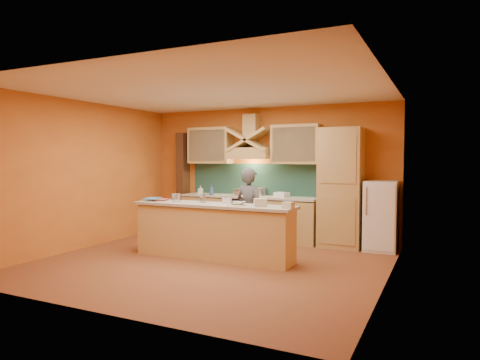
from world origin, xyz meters
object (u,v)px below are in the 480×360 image
at_px(fridge, 381,216).
at_px(mixing_bowl, 238,203).
at_px(person, 250,211).
at_px(kitchen_scale, 227,200).
at_px(stove, 249,218).

distance_m(fridge, mixing_bowl, 2.81).
height_order(person, kitchen_scale, person).
xyz_separation_m(stove, person, (0.61, -1.31, 0.32)).
xyz_separation_m(fridge, kitchen_scale, (-2.30, -1.78, 0.35)).
bearing_deg(person, stove, -50.34).
bearing_deg(person, kitchen_scale, 81.06).
distance_m(stove, fridge, 2.71).
bearing_deg(kitchen_scale, person, 54.33).
distance_m(kitchen_scale, mixing_bowl, 0.32).
bearing_deg(fridge, person, -147.96).
bearing_deg(person, mixing_bowl, 111.19).
relative_size(stove, kitchen_scale, 6.72).
bearing_deg(kitchen_scale, stove, 90.61).
bearing_deg(stove, mixing_bowl, -70.55).
height_order(fridge, person, person).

